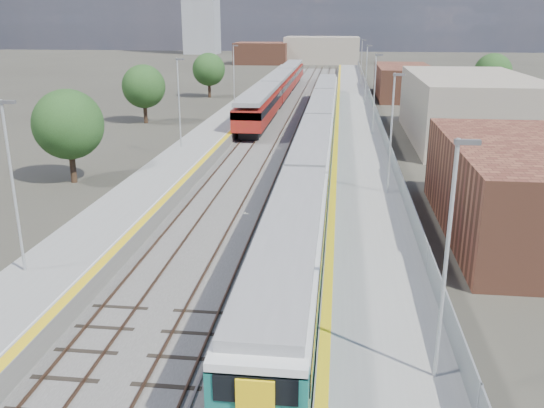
# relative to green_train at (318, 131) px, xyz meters

# --- Properties ---
(ground) EXTENTS (320.00, 320.00, 0.00)m
(ground) POSITION_rel_green_train_xyz_m (-1.50, 13.16, -2.14)
(ground) COLOR #47443A
(ground) RESTS_ON ground
(ballast_bed) EXTENTS (10.50, 155.00, 0.06)m
(ballast_bed) POSITION_rel_green_train_xyz_m (-3.75, 15.66, -2.11)
(ballast_bed) COLOR #565451
(ballast_bed) RESTS_ON ground
(tracks) EXTENTS (8.96, 160.00, 0.17)m
(tracks) POSITION_rel_green_train_xyz_m (-3.15, 17.33, -2.03)
(tracks) COLOR #4C3323
(tracks) RESTS_ON ground
(platform_right) EXTENTS (4.70, 155.00, 8.52)m
(platform_right) POSITION_rel_green_train_xyz_m (3.78, 15.65, -1.60)
(platform_right) COLOR slate
(platform_right) RESTS_ON ground
(platform_left) EXTENTS (4.30, 155.00, 8.52)m
(platform_left) POSITION_rel_green_train_xyz_m (-10.55, 15.65, -1.62)
(platform_left) COLOR slate
(platform_left) RESTS_ON ground
(buildings) EXTENTS (72.00, 185.50, 40.00)m
(buildings) POSITION_rel_green_train_xyz_m (-19.62, 101.76, 8.57)
(buildings) COLOR brown
(buildings) RESTS_ON ground
(green_train) EXTENTS (2.76, 76.85, 3.04)m
(green_train) POSITION_rel_green_train_xyz_m (0.00, 0.00, 0.00)
(green_train) COLOR black
(green_train) RESTS_ON ground
(red_train) EXTENTS (3.05, 61.89, 3.86)m
(red_train) POSITION_rel_green_train_xyz_m (-7.00, 34.26, 0.14)
(red_train) COLOR black
(red_train) RESTS_ON ground
(tree_a) EXTENTS (5.08, 5.08, 6.88)m
(tree_a) POSITION_rel_green_train_xyz_m (-17.59, -11.39, 2.19)
(tree_a) COLOR #382619
(tree_a) RESTS_ON ground
(tree_b) EXTENTS (4.95, 4.95, 6.71)m
(tree_b) POSITION_rel_green_train_xyz_m (-20.57, 14.06, 2.08)
(tree_b) COLOR #382619
(tree_b) RESTS_ON ground
(tree_c) EXTENTS (4.97, 4.97, 6.74)m
(tree_c) POSITION_rel_green_train_xyz_m (-18.23, 37.61, 2.10)
(tree_c) COLOR #382619
(tree_c) RESTS_ON ground
(tree_d) EXTENTS (5.21, 5.21, 7.06)m
(tree_d) POSITION_rel_green_train_xyz_m (23.28, 35.59, 2.30)
(tree_d) COLOR #382619
(tree_d) RESTS_ON ground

